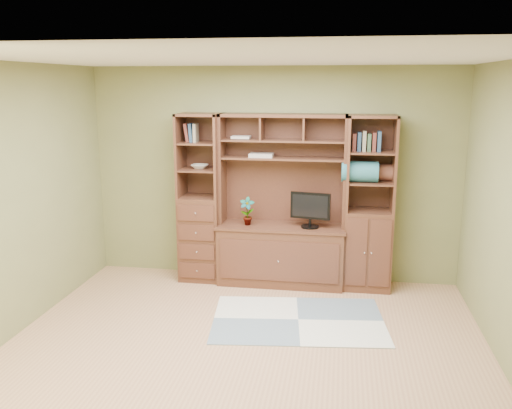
% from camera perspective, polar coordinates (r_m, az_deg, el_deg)
% --- Properties ---
extents(room, '(4.60, 4.10, 2.64)m').
position_cam_1_polar(room, '(4.71, -1.32, -0.83)').
color(room, tan).
rests_on(room, ground).
extents(center_hutch, '(1.54, 0.53, 2.05)m').
position_cam_1_polar(center_hutch, '(6.43, 2.70, 0.31)').
color(center_hutch, '#4E2A1B').
rests_on(center_hutch, ground).
extents(left_tower, '(0.50, 0.45, 2.05)m').
position_cam_1_polar(left_tower, '(6.65, -5.86, 0.68)').
color(left_tower, '#4E2A1B').
rests_on(left_tower, ground).
extents(right_tower, '(0.55, 0.45, 2.05)m').
position_cam_1_polar(right_tower, '(6.44, 11.84, 0.07)').
color(right_tower, '#4E2A1B').
rests_on(right_tower, ground).
extents(rug, '(1.88, 1.36, 0.01)m').
position_cam_1_polar(rug, '(5.74, 4.47, -12.01)').
color(rug, '#AAB0B0').
rests_on(rug, ground).
extents(monitor, '(0.50, 0.29, 0.58)m').
position_cam_1_polar(monitor, '(6.37, 5.75, 0.10)').
color(monitor, black).
rests_on(monitor, center_hutch).
extents(orchid, '(0.18, 0.12, 0.34)m').
position_cam_1_polar(orchid, '(6.48, -0.94, -0.71)').
color(orchid, '#AE593A').
rests_on(orchid, center_hutch).
extents(magazines, '(0.28, 0.20, 0.04)m').
position_cam_1_polar(magazines, '(6.46, 0.57, 5.23)').
color(magazines, '#B1A297').
rests_on(magazines, center_hutch).
extents(bowl, '(0.20, 0.20, 0.05)m').
position_cam_1_polar(bowl, '(6.58, -5.94, 4.00)').
color(bowl, beige).
rests_on(bowl, left_tower).
extents(blanket_teal, '(0.41, 0.24, 0.24)m').
position_cam_1_polar(blanket_teal, '(6.31, 10.87, 3.42)').
color(blanket_teal, '#2A666F').
rests_on(blanket_teal, right_tower).
extents(blanket_red, '(0.34, 0.19, 0.19)m').
position_cam_1_polar(blanket_red, '(6.45, 12.66, 3.33)').
color(blanket_red, brown).
rests_on(blanket_red, right_tower).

